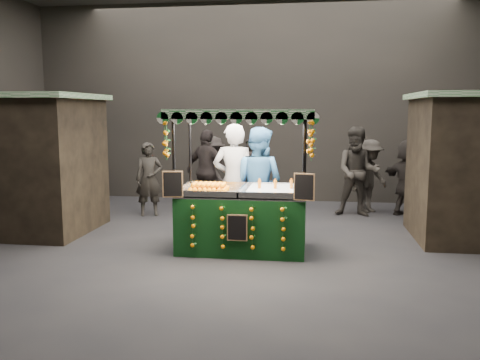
# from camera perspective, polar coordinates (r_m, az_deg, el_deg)

# --- Properties ---
(ground) EXTENTS (12.00, 12.00, 0.00)m
(ground) POSITION_cam_1_polar(r_m,az_deg,el_deg) (8.19, -0.19, -8.35)
(ground) COLOR black
(ground) RESTS_ON ground
(market_hall) EXTENTS (12.10, 10.10, 5.05)m
(market_hall) POSITION_cam_1_polar(r_m,az_deg,el_deg) (7.94, -0.20, 15.80)
(market_hall) COLOR black
(market_hall) RESTS_ON ground
(neighbour_stall_left) EXTENTS (3.00, 2.20, 2.60)m
(neighbour_stall_left) POSITION_cam_1_polar(r_m,az_deg,el_deg) (10.43, -24.00, 1.80)
(neighbour_stall_left) COLOR black
(neighbour_stall_left) RESTS_ON ground
(juice_stall) EXTENTS (2.38, 1.40, 2.31)m
(juice_stall) POSITION_cam_1_polar(r_m,az_deg,el_deg) (8.20, 0.32, -3.18)
(juice_stall) COLOR black
(juice_stall) RESTS_ON ground
(vendor_grey) EXTENTS (0.79, 0.55, 2.07)m
(vendor_grey) POSITION_cam_1_polar(r_m,az_deg,el_deg) (8.98, -0.69, -0.15)
(vendor_grey) COLOR slate
(vendor_grey) RESTS_ON ground
(vendor_blue) EXTENTS (1.19, 1.07, 2.00)m
(vendor_blue) POSITION_cam_1_polar(r_m,az_deg,el_deg) (9.01, 2.05, -0.33)
(vendor_blue) COLOR #2B5889
(vendor_blue) RESTS_ON ground
(shopper_0) EXTENTS (0.68, 0.56, 1.61)m
(shopper_0) POSITION_cam_1_polar(r_m,az_deg,el_deg) (11.16, -10.28, 0.10)
(shopper_0) COLOR black
(shopper_0) RESTS_ON ground
(shopper_1) EXTENTS (1.01, 0.82, 1.95)m
(shopper_1) POSITION_cam_1_polar(r_m,az_deg,el_deg) (11.18, 13.21, 0.92)
(shopper_1) COLOR #2A2622
(shopper_1) RESTS_ON ground
(shopper_2) EXTENTS (1.19, 0.84, 1.87)m
(shopper_2) POSITION_cam_1_polar(r_m,az_deg,el_deg) (11.42, -3.72, 1.05)
(shopper_2) COLOR #2A2322
(shopper_2) RESTS_ON ground
(shopper_3) EXTENTS (1.20, 1.17, 1.65)m
(shopper_3) POSITION_cam_1_polar(r_m,az_deg,el_deg) (11.69, 14.47, 0.43)
(shopper_3) COLOR #2E2A25
(shopper_3) RESTS_ON ground
(shopper_4) EXTENTS (1.11, 1.09, 1.93)m
(shopper_4) POSITION_cam_1_polar(r_m,az_deg,el_deg) (12.74, -18.19, 1.51)
(shopper_4) COLOR #2A2622
(shopper_4) RESTS_ON ground
(shopper_5) EXTENTS (1.30, 1.56, 1.68)m
(shopper_5) POSITION_cam_1_polar(r_m,az_deg,el_deg) (11.45, 18.48, 0.20)
(shopper_5) COLOR black
(shopper_5) RESTS_ON ground
(shopper_6) EXTENTS (0.61, 0.70, 1.60)m
(shopper_6) POSITION_cam_1_polar(r_m,az_deg,el_deg) (12.56, 1.12, 1.07)
(shopper_6) COLOR black
(shopper_6) RESTS_ON ground
(shopper_7) EXTENTS (1.10, 1.26, 1.69)m
(shopper_7) POSITION_cam_1_polar(r_m,az_deg,el_deg) (12.06, -3.08, 0.98)
(shopper_7) COLOR black
(shopper_7) RESTS_ON ground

